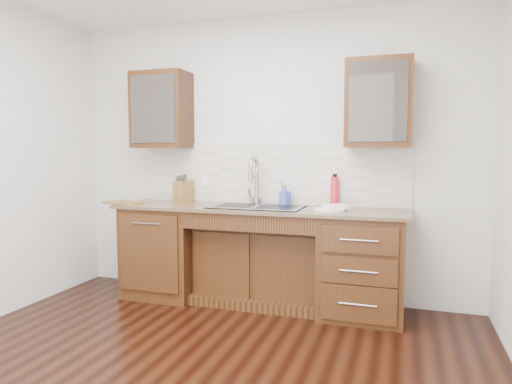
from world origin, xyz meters
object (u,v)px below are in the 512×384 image
(soap_bottle, at_px, (285,196))
(cutting_board, at_px, (123,203))
(water_bottle, at_px, (334,192))
(knife_block, at_px, (183,191))
(plate, at_px, (329,209))

(soap_bottle, bearing_deg, cutting_board, -144.35)
(water_bottle, relative_size, cutting_board, 0.77)
(soap_bottle, height_order, water_bottle, water_bottle)
(soap_bottle, height_order, knife_block, knife_block)
(plate, relative_size, knife_block, 1.28)
(cutting_board, bearing_deg, knife_block, 30.33)
(water_bottle, bearing_deg, plate, -91.01)
(water_bottle, relative_size, plate, 1.00)
(soap_bottle, distance_m, water_bottle, 0.46)
(water_bottle, xyz_separation_m, plate, (-0.00, -0.27, -0.13))
(knife_block, bearing_deg, soap_bottle, 9.97)
(water_bottle, distance_m, knife_block, 1.50)
(plate, xyz_separation_m, cutting_board, (-1.99, -0.11, 0.00))
(soap_bottle, bearing_deg, plate, -0.58)
(knife_block, bearing_deg, water_bottle, 11.92)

